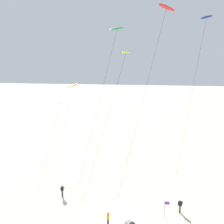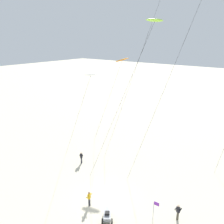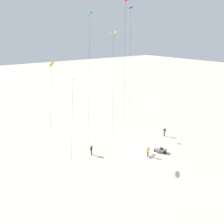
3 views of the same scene
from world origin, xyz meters
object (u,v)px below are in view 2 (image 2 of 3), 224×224
Objects in this scene: kite_orange at (122,61)px; kite_lime at (154,22)px; kite_white at (90,77)px; marker_flag at (155,207)px; kite_flyer_furthest at (178,212)px; kite_flyer_nearest at (81,157)px; kite_flyer_middle at (89,198)px; beach_buggy at (107,215)px.

kite_lime is (8.81, -6.34, 5.21)m from kite_orange.
kite_orange reaches higher than kite_white.
kite_flyer_furthest is at bearing 38.10° from marker_flag.
kite_flyer_middle is at bearing -40.17° from kite_flyer_nearest.
kite_orange is 16.48m from kite_flyer_nearest.
kite_orange is 23.92m from kite_flyer_furthest.
kite_lime reaches higher than beach_buggy.
beach_buggy is 0.94× the size of marker_flag.
kite_white is at bearing 130.68° from kite_flyer_middle.
kite_lime reaches higher than kite_orange.
kite_orange is 12.04m from kite_lime.
marker_flag is at bearing -56.17° from kite_lime.
kite_white is 19.87m from kite_flyer_furthest.
marker_flag reaches higher than beach_buggy.
kite_flyer_furthest is (15.87, -5.34, -10.70)m from kite_white.
beach_buggy is (9.45, -6.05, -0.46)m from kite_flyer_nearest.
kite_flyer_furthest is at bearing -18.59° from kite_white.
kite_lime is at bearing 84.51° from kite_flyer_middle.
kite_orange is 1.15× the size of kite_white.
marker_flag is (3.70, 2.64, 1.06)m from beach_buggy.
beach_buggy is (1.64, -10.61, -18.00)m from kite_lime.
kite_flyer_middle is at bearing -64.86° from kite_orange.
kite_flyer_furthest is at bearing 36.32° from beach_buggy.
beach_buggy is (2.63, -0.30, -0.46)m from kite_flyer_middle.
kite_flyer_nearest is 0.80× the size of marker_flag.
kite_flyer_furthest is 6.79m from beach_buggy.
marker_flag is at bearing -14.57° from kite_flyer_nearest.
marker_flag reaches higher than kite_flyer_furthest.
kite_white is 11.24m from kite_flyer_nearest.
kite_white reaches higher than kite_flyer_middle.
kite_flyer_middle is at bearing -155.33° from kite_flyer_furthest.
kite_orange is 8.27× the size of kite_flyer_furthest.
kite_white is at bearing 154.56° from marker_flag.
marker_flag is at bearing -45.33° from kite_orange.
kite_flyer_middle is (7.82, -16.65, -12.32)m from kite_orange.
kite_lime is at bearing 98.79° from beach_buggy.
kite_orange is 0.73× the size of kite_lime.
kite_flyer_middle reaches higher than beach_buggy.
beach_buggy is at bearing -81.21° from kite_lime.
kite_flyer_nearest and kite_flyer_middle have the same top height.
kite_flyer_nearest is at bearing -84.77° from kite_orange.
kite_flyer_middle is at bearing 173.58° from beach_buggy.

